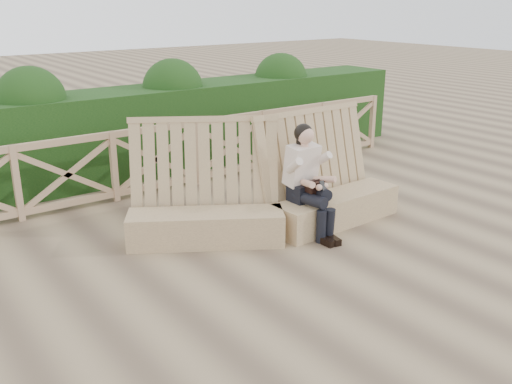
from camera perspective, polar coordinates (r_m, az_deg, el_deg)
ground at (r=6.70m, az=3.97°, el=-7.75°), size 60.00×60.00×0.00m
bench at (r=7.64m, az=1.58°, el=-1.14°), size 3.80×1.69×1.56m
woman at (r=7.51m, az=5.21°, el=1.47°), size 0.44×0.92×1.46m
guardrail at (r=9.28m, az=-9.98°, el=3.25°), size 10.10×0.09×1.10m
hedge at (r=10.29m, az=-13.05°, el=5.71°), size 12.00×1.20×1.50m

